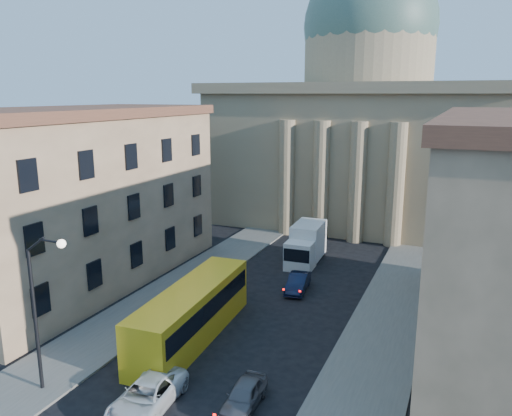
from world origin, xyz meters
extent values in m
cube|color=#585650|center=(-8.50, 18.00, 0.07)|extent=(5.00, 60.00, 0.15)
cube|color=#585650|center=(8.50, 18.00, 0.07)|extent=(5.00, 60.00, 0.15)
cube|color=#897254|center=(0.00, 56.00, 8.00)|extent=(34.00, 26.00, 16.00)
cube|color=#897254|center=(0.00, 56.00, 16.40)|extent=(35.50, 27.50, 1.20)
cylinder|color=#897254|center=(0.00, 56.00, 20.00)|extent=(16.00, 16.00, 8.00)
sphere|color=#4B6759|center=(0.00, 56.00, 24.00)|extent=(16.40, 16.40, 16.40)
cube|color=#897254|center=(-21.00, 54.00, 5.50)|extent=(13.00, 13.00, 11.00)
cone|color=brown|center=(-21.00, 54.00, 13.00)|extent=(26.02, 26.02, 4.00)
cylinder|color=#897254|center=(-6.00, 42.80, 6.50)|extent=(1.80, 1.80, 13.00)
cylinder|color=#897254|center=(-2.00, 42.80, 6.50)|extent=(1.80, 1.80, 13.00)
cylinder|color=#897254|center=(2.00, 42.80, 6.50)|extent=(1.80, 1.80, 13.00)
cylinder|color=#897254|center=(6.00, 42.80, 6.50)|extent=(1.80, 1.80, 13.00)
cube|color=tan|center=(-17.00, 22.00, 7.00)|extent=(11.00, 26.00, 14.00)
cube|color=brown|center=(-17.00, 22.00, 14.30)|extent=(11.60, 26.60, 0.80)
cylinder|color=black|center=(-7.50, 8.00, 4.00)|extent=(0.20, 0.20, 8.00)
cylinder|color=black|center=(-6.95, 8.00, 8.35)|extent=(1.30, 0.12, 0.96)
cylinder|color=black|center=(-5.95, 8.00, 8.65)|extent=(1.30, 0.12, 0.12)
sphere|color=white|center=(-5.20, 8.00, 8.60)|extent=(0.44, 0.44, 0.44)
imported|color=silver|center=(-1.25, 8.88, 0.74)|extent=(2.88, 5.51, 1.48)
imported|color=#525157|center=(3.24, 10.96, 0.67)|extent=(1.83, 4.01, 1.34)
imported|color=black|center=(0.80, 26.88, 0.70)|extent=(1.99, 4.38, 1.39)
cube|color=gold|center=(-3.00, 16.45, 1.76)|extent=(3.60, 12.66, 3.53)
cube|color=black|center=(-3.00, 16.45, 2.33)|extent=(3.63, 11.98, 1.25)
cylinder|color=black|center=(-3.86, 11.84, 0.57)|extent=(0.41, 1.16, 1.14)
cylinder|color=black|center=(-1.59, 11.98, 0.57)|extent=(0.41, 1.16, 1.14)
cylinder|color=black|center=(-4.41, 20.92, 0.57)|extent=(0.41, 1.16, 1.14)
cylinder|color=black|center=(-2.14, 21.06, 0.57)|extent=(0.41, 1.16, 1.14)
cube|color=silver|center=(-0.72, 32.05, 1.30)|extent=(2.62, 2.73, 2.60)
cube|color=black|center=(-0.66, 30.80, 1.63)|extent=(2.39, 0.25, 1.19)
cube|color=silver|center=(-0.87, 34.97, 1.90)|extent=(2.83, 4.68, 3.36)
cylinder|color=black|center=(-1.79, 31.56, 0.49)|extent=(0.35, 0.99, 0.98)
cylinder|color=black|center=(0.38, 31.67, 0.49)|extent=(0.35, 0.99, 0.98)
cylinder|color=black|center=(-2.00, 35.89, 0.49)|extent=(0.35, 0.99, 0.98)
cylinder|color=black|center=(0.17, 36.00, 0.49)|extent=(0.35, 0.99, 0.98)
camera|label=1|loc=(12.79, -9.73, 15.75)|focal=35.00mm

